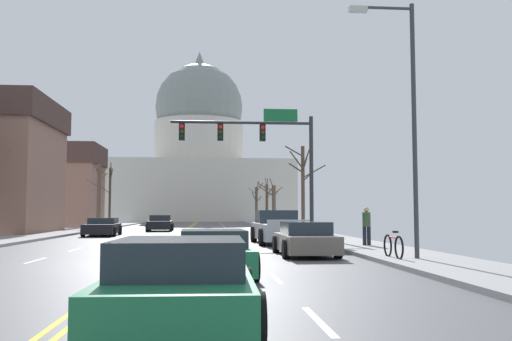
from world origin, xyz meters
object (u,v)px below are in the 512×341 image
object	(u,v)px
sedan_oncoming_00	(102,227)
sedan_oncoming_01	(160,224)
sedan_near_03	(181,285)
sedan_near_01	(305,239)
pickup_truck_near_00	(278,229)
pedestrian_00	(367,224)
sedan_near_02	(213,253)
bicycle_parked	(393,246)
signal_gantry	(262,144)
street_lamp_right	(406,106)

from	to	relation	value
sedan_oncoming_00	sedan_oncoming_01	bearing A→B (deg)	71.50
sedan_near_03	sedan_near_01	bearing A→B (deg)	72.63
sedan_oncoming_00	sedan_oncoming_01	distance (m)	9.27
pickup_truck_near_00	sedan_near_01	distance (m)	7.51
sedan_oncoming_00	pedestrian_00	bearing A→B (deg)	-45.67
sedan_near_02	sedan_oncoming_01	distance (m)	32.34
sedan_near_01	sedan_oncoming_01	distance (m)	27.19
sedan_near_01	bicycle_parked	distance (m)	3.60
pickup_truck_near_00	sedan_oncoming_01	bearing A→B (deg)	111.40
sedan_oncoming_01	pickup_truck_near_00	bearing A→B (deg)	-68.60
pickup_truck_near_00	sedan_oncoming_00	size ratio (longest dim) A/B	1.22
signal_gantry	sedan_oncoming_00	size ratio (longest dim) A/B	1.71
pickup_truck_near_00	sedan_near_03	distance (m)	19.80
sedan_near_01	pedestrian_00	world-z (taller)	pedestrian_00
pickup_truck_near_00	sedan_near_01	bearing A→B (deg)	-89.78
sedan_oncoming_01	signal_gantry	bearing A→B (deg)	-65.86
signal_gantry	pickup_truck_near_00	size ratio (longest dim) A/B	1.40
pickup_truck_near_00	sedan_near_02	xyz separation A→B (m)	(-3.25, -13.40, -0.20)
sedan_near_02	sedan_oncoming_00	distance (m)	24.32
pickup_truck_near_00	bicycle_parked	distance (m)	10.56
pedestrian_00	sedan_oncoming_01	bearing A→B (deg)	115.07
street_lamp_right	sedan_near_02	world-z (taller)	street_lamp_right
pickup_truck_near_00	sedan_near_02	bearing A→B (deg)	-103.65
pedestrian_00	pickup_truck_near_00	bearing A→B (deg)	129.53
pickup_truck_near_00	sedan_near_03	xyz separation A→B (m)	(-3.71, -19.45, -0.17)
signal_gantry	street_lamp_right	distance (m)	14.39
pedestrian_00	bicycle_parked	xyz separation A→B (m)	(-0.99, -6.35, -0.54)
sedan_near_02	sedan_near_03	distance (m)	6.06
signal_gantry	pickup_truck_near_00	xyz separation A→B (m)	(0.47, -3.40, -4.56)
sedan_oncoming_01	sedan_near_01	bearing A→B (deg)	-74.32
sedan_near_01	sedan_near_03	bearing A→B (deg)	-107.37
sedan_oncoming_00	sedan_oncoming_01	xyz separation A→B (m)	(2.94, 8.79, 0.05)
street_lamp_right	bicycle_parked	xyz separation A→B (m)	(-0.36, 0.32, -4.27)
sedan_near_01	sedan_oncoming_00	world-z (taller)	sedan_near_01
street_lamp_right	sedan_near_03	size ratio (longest dim) A/B	1.74
pickup_truck_near_00	bicycle_parked	bearing A→B (deg)	-77.54
street_lamp_right	sedan_near_03	bearing A→B (deg)	-125.77
pedestrian_00	sedan_near_03	bearing A→B (deg)	-114.26
sedan_near_01	sedan_near_02	distance (m)	6.75
sedan_oncoming_01	bicycle_parked	xyz separation A→B (m)	(9.60, -28.99, -0.12)
sedan_near_03	sedan_oncoming_01	world-z (taller)	sedan_oncoming_01
signal_gantry	sedan_oncoming_01	distance (m)	17.38
sedan_near_03	pedestrian_00	bearing A→B (deg)	65.74
sedan_oncoming_01	pedestrian_00	size ratio (longest dim) A/B	2.70
street_lamp_right	sedan_near_02	bearing A→B (deg)	-154.83
pickup_truck_near_00	sedan_near_02	distance (m)	13.79
signal_gantry	sedan_oncoming_00	bearing A→B (deg)	146.47
bicycle_parked	street_lamp_right	bearing A→B (deg)	-41.57
sedan_oncoming_01	bicycle_parked	distance (m)	30.53
signal_gantry	sedan_near_02	distance (m)	17.69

